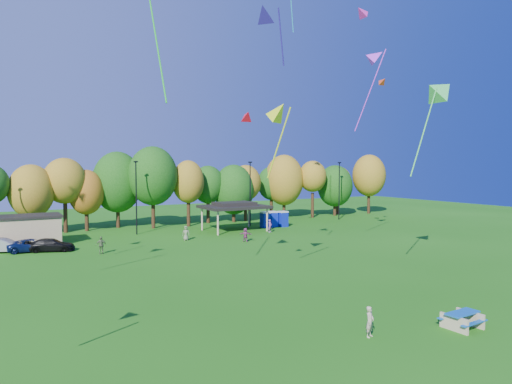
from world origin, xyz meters
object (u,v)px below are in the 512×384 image
kite_flyer (370,322)px  porta_potties (274,219)px  car_c (33,245)px  car_d (51,245)px  car_b (3,245)px  picnic_table (462,319)px

kite_flyer → porta_potties: bearing=42.8°
porta_potties → car_c: size_ratio=0.83×
porta_potties → kite_flyer: bearing=-114.9°
car_c → car_d: (1.63, -0.78, 0.01)m
porta_potties → car_b: size_ratio=0.88×
porta_potties → picnic_table: size_ratio=1.82×
porta_potties → car_c: bearing=-172.9°
kite_flyer → car_c: bearing=89.3°
kite_flyer → car_d: size_ratio=0.35×
car_b → car_d: size_ratio=0.96×
car_c → porta_potties: bearing=-78.2°
picnic_table → kite_flyer: (-5.08, 1.46, 0.27)m
kite_flyer → car_c: (-13.13, 33.30, -0.14)m
porta_potties → car_b: bearing=-175.0°
porta_potties → car_c: 30.61m
porta_potties → car_b: 33.09m
porta_potties → car_d: (-28.75, -4.55, -0.46)m
car_b → picnic_table: bearing=-130.0°
picnic_table → car_c: (-18.22, 34.76, 0.13)m
picnic_table → car_c: bearing=114.4°
car_c → car_b: bearing=75.8°
kite_flyer → car_c: kite_flyer is taller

